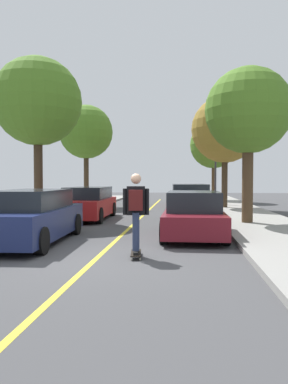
{
  "coord_description": "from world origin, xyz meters",
  "views": [
    {
      "loc": [
        1.85,
        -8.14,
        1.72
      ],
      "look_at": [
        0.25,
        7.51,
        1.18
      ],
      "focal_mm": 35.12,
      "sensor_mm": 36.0,
      "label": 1
    }
  ],
  "objects_px": {
    "fire_hydrant": "(45,210)",
    "parked_car_left_near": "(88,203)",
    "streetlamp": "(216,151)",
    "parked_car_right_far": "(187,195)",
    "street_tree_right_far": "(214,145)",
    "skateboard": "(136,253)",
    "street_tree_left_nearest": "(38,102)",
    "street_tree_right_nearest": "(248,111)",
    "parked_car_right_nearest": "(194,215)",
    "street_tree_right_near": "(225,130)",
    "skateboarder": "(136,208)",
    "parked_car_right_farthest": "(186,192)",
    "street_tree_left_near": "(86,132)",
    "parked_car_left_nearest": "(32,217)",
    "parked_car_right_near": "(189,199)"
  },
  "relations": [
    {
      "from": "fire_hydrant",
      "to": "parked_car_left_near",
      "type": "bearing_deg",
      "value": 35.77
    },
    {
      "from": "streetlamp",
      "to": "parked_car_right_far",
      "type": "bearing_deg",
      "value": 157.3
    },
    {
      "from": "street_tree_right_far",
      "to": "skateboard",
      "type": "relative_size",
      "value": 7.01
    },
    {
      "from": "street_tree_left_nearest",
      "to": "street_tree_right_nearest",
      "type": "xyz_separation_m",
      "value": [
        8.45,
        -1.34,
        -0.78
      ]
    },
    {
      "from": "parked_car_left_near",
      "to": "fire_hydrant",
      "type": "xyz_separation_m",
      "value": [
        -1.5,
        -1.08,
        -0.2
      ]
    },
    {
      "from": "parked_car_right_nearest",
      "to": "street_tree_right_far",
      "type": "distance_m",
      "value": 18.33
    },
    {
      "from": "street_tree_right_nearest",
      "to": "skateboard",
      "type": "relative_size",
      "value": 6.59
    },
    {
      "from": "street_tree_right_near",
      "to": "fire_hydrant",
      "type": "height_order",
      "value": "street_tree_right_near"
    },
    {
      "from": "street_tree_left_nearest",
      "to": "street_tree_right_nearest",
      "type": "distance_m",
      "value": 8.6
    },
    {
      "from": "street_tree_right_near",
      "to": "skateboarder",
      "type": "xyz_separation_m",
      "value": [
        -3.39,
        -13.39,
        -3.42
      ]
    },
    {
      "from": "street_tree_left_nearest",
      "to": "street_tree_right_far",
      "type": "bearing_deg",
      "value": 58.55
    },
    {
      "from": "fire_hydrant",
      "to": "parked_car_right_farthest",
      "type": "bearing_deg",
      "value": 70.7
    },
    {
      "from": "skateboarder",
      "to": "parked_car_right_farthest",
      "type": "bearing_deg",
      "value": 86.69
    },
    {
      "from": "street_tree_left_near",
      "to": "skateboard",
      "type": "distance_m",
      "value": 16.65
    },
    {
      "from": "street_tree_right_near",
      "to": "streetlamp",
      "type": "distance_m",
      "value": 2.78
    },
    {
      "from": "parked_car_left_near",
      "to": "street_tree_right_near",
      "type": "xyz_separation_m",
      "value": [
        6.42,
        5.76,
        3.82
      ]
    },
    {
      "from": "parked_car_left_near",
      "to": "skateboard",
      "type": "bearing_deg",
      "value": -68.26
    },
    {
      "from": "parked_car_left_nearest",
      "to": "fire_hydrant",
      "type": "bearing_deg",
      "value": 106.86
    },
    {
      "from": "parked_car_left_nearest",
      "to": "street_tree_right_far",
      "type": "height_order",
      "value": "street_tree_right_far"
    },
    {
      "from": "street_tree_right_far",
      "to": "parked_car_right_near",
      "type": "bearing_deg",
      "value": -100.61
    },
    {
      "from": "parked_car_right_nearest",
      "to": "street_tree_right_near",
      "type": "distance_m",
      "value": 11.08
    },
    {
      "from": "parked_car_left_near",
      "to": "parked_car_right_far",
      "type": "xyz_separation_m",
      "value": [
        4.39,
        9.06,
        0.01
      ]
    },
    {
      "from": "parked_car_right_near",
      "to": "skateboarder",
      "type": "relative_size",
      "value": 2.67
    },
    {
      "from": "parked_car_left_near",
      "to": "parked_car_right_near",
      "type": "bearing_deg",
      "value": 30.27
    },
    {
      "from": "parked_car_right_farthest",
      "to": "fire_hydrant",
      "type": "relative_size",
      "value": 6.51
    },
    {
      "from": "street_tree_right_far",
      "to": "streetlamp",
      "type": "height_order",
      "value": "street_tree_right_far"
    },
    {
      "from": "parked_car_left_near",
      "to": "street_tree_right_near",
      "type": "distance_m",
      "value": 9.43
    },
    {
      "from": "parked_car_left_nearest",
      "to": "skateboard",
      "type": "bearing_deg",
      "value": -27.4
    },
    {
      "from": "street_tree_right_far",
      "to": "parked_car_right_far",
      "type": "bearing_deg",
      "value": -115.03
    },
    {
      "from": "street_tree_left_near",
      "to": "streetlamp",
      "type": "bearing_deg",
      "value": 5.23
    },
    {
      "from": "parked_car_left_near",
      "to": "street_tree_right_nearest",
      "type": "xyz_separation_m",
      "value": [
        6.42,
        -1.74,
        3.5
      ]
    },
    {
      "from": "street_tree_right_nearest",
      "to": "fire_hydrant",
      "type": "xyz_separation_m",
      "value": [
        -7.92,
        0.66,
        -3.7
      ]
    },
    {
      "from": "street_tree_left_near",
      "to": "street_tree_right_near",
      "type": "bearing_deg",
      "value": -12.16
    },
    {
      "from": "skateboarder",
      "to": "street_tree_right_far",
      "type": "bearing_deg",
      "value": 80.86
    },
    {
      "from": "street_tree_right_far",
      "to": "streetlamp",
      "type": "bearing_deg",
      "value": -93.21
    },
    {
      "from": "parked_car_left_near",
      "to": "street_tree_left_nearest",
      "type": "distance_m",
      "value": 4.76
    },
    {
      "from": "parked_car_right_far",
      "to": "street_tree_left_nearest",
      "type": "distance_m",
      "value": 12.21
    },
    {
      "from": "street_tree_left_near",
      "to": "parked_car_left_near",
      "type": "bearing_deg",
      "value": -74.98
    },
    {
      "from": "parked_car_left_near",
      "to": "skateboarder",
      "type": "xyz_separation_m",
      "value": [
        3.03,
        -7.63,
        0.4
      ]
    },
    {
      "from": "parked_car_left_near",
      "to": "skateboarder",
      "type": "bearing_deg",
      "value": -68.33
    },
    {
      "from": "parked_car_left_nearest",
      "to": "streetlamp",
      "type": "distance_m",
      "value": 15.85
    },
    {
      "from": "parked_car_left_nearest",
      "to": "skateboarder",
      "type": "bearing_deg",
      "value": -27.87
    },
    {
      "from": "parked_car_right_near",
      "to": "street_tree_right_far",
      "type": "bearing_deg",
      "value": 79.39
    },
    {
      "from": "parked_car_right_farthest",
      "to": "street_tree_right_far",
      "type": "distance_m",
      "value": 4.81
    },
    {
      "from": "parked_car_right_nearest",
      "to": "street_tree_left_nearest",
      "type": "xyz_separation_m",
      "value": [
        -6.42,
        4.02,
        4.32
      ]
    },
    {
      "from": "parked_car_right_far",
      "to": "street_tree_left_nearest",
      "type": "height_order",
      "value": "street_tree_left_nearest"
    },
    {
      "from": "parked_car_left_nearest",
      "to": "parked_car_right_farthest",
      "type": "xyz_separation_m",
      "value": [
        4.38,
        21.74,
        -0.06
      ]
    },
    {
      "from": "parked_car_left_near",
      "to": "street_tree_right_nearest",
      "type": "distance_m",
      "value": 7.52
    },
    {
      "from": "parked_car_left_nearest",
      "to": "fire_hydrant",
      "type": "xyz_separation_m",
      "value": [
        -1.5,
        4.95,
        -0.22
      ]
    },
    {
      "from": "parked_car_right_farthest",
      "to": "skateboarder",
      "type": "height_order",
      "value": "skateboarder"
    }
  ]
}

